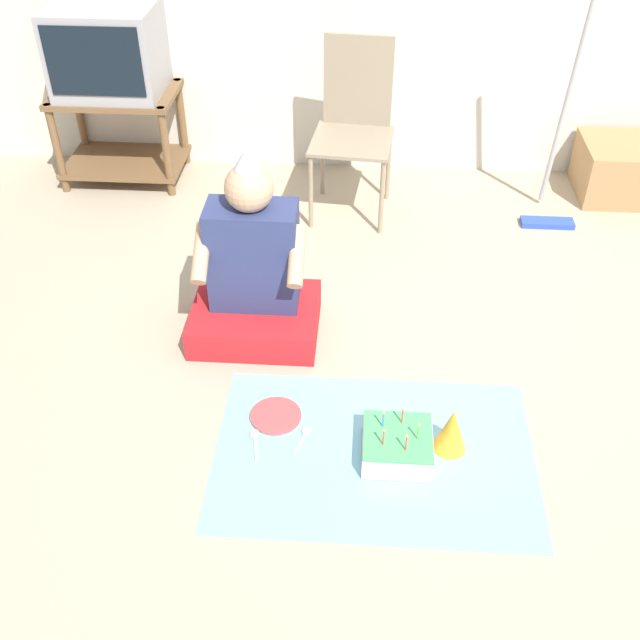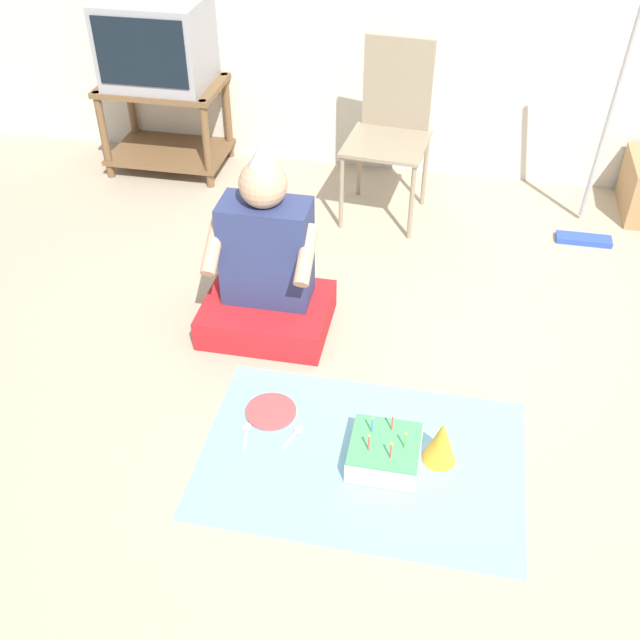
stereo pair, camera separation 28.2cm
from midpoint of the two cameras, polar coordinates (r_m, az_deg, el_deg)
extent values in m
plane|color=tan|center=(2.88, 10.08, -9.30)|extent=(16.00, 16.00, 0.00)
cube|color=brown|center=(4.53, -10.15, 17.15)|extent=(0.68, 0.47, 0.03)
cube|color=brown|center=(4.69, -9.59, 12.47)|extent=(0.68, 0.47, 0.02)
cylinder|color=brown|center=(4.57, -14.41, 13.39)|extent=(0.04, 0.04, 0.52)
cylinder|color=brown|center=(4.35, -6.75, 13.05)|extent=(0.04, 0.04, 0.52)
cylinder|color=brown|center=(4.91, -12.55, 15.42)|extent=(0.04, 0.04, 0.52)
cylinder|color=brown|center=(4.70, -5.30, 15.15)|extent=(0.04, 0.04, 0.52)
cube|color=#99999E|center=(4.45, -10.50, 20.08)|extent=(0.56, 0.45, 0.46)
cube|color=black|center=(4.25, -11.61, 19.26)|extent=(0.50, 0.01, 0.36)
cube|color=gray|center=(3.99, 7.17, 13.13)|extent=(0.45, 0.45, 0.02)
cube|color=gray|center=(4.07, 8.01, 17.32)|extent=(0.36, 0.05, 0.48)
cylinder|color=gray|center=(3.95, 3.71, 9.64)|extent=(0.02, 0.02, 0.42)
cylinder|color=gray|center=(3.89, 9.08, 8.78)|extent=(0.02, 0.02, 0.42)
cylinder|color=gray|center=(4.27, 4.95, 11.96)|extent=(0.02, 0.02, 0.42)
cylinder|color=gray|center=(4.22, 9.95, 11.18)|extent=(0.02, 0.02, 0.42)
cube|color=#2D4CB2|center=(4.20, 21.31, 5.68)|extent=(0.28, 0.09, 0.03)
cylinder|color=#B7B7BC|center=(4.01, 23.34, 14.47)|extent=(0.03, 0.26, 1.29)
cube|color=red|center=(3.30, -1.62, 0.34)|extent=(0.55, 0.44, 0.14)
cube|color=navy|center=(3.16, -1.54, 5.13)|extent=(0.37, 0.20, 0.46)
sphere|color=tan|center=(3.00, -1.64, 10.24)|extent=(0.20, 0.20, 0.20)
cone|color=silver|center=(2.94, -1.69, 12.45)|extent=(0.11, 0.11, 0.09)
cylinder|color=tan|center=(3.08, -5.52, 5.61)|extent=(0.06, 0.25, 0.20)
cylinder|color=tan|center=(3.00, 1.62, 4.86)|extent=(0.06, 0.25, 0.20)
cube|color=#7FC6E0|center=(2.80, 6.12, -10.53)|extent=(1.18, 0.80, 0.01)
cube|color=white|center=(2.77, 7.91, -10.11)|extent=(0.25, 0.25, 0.09)
cube|color=#4CB266|center=(2.73, 8.00, -9.45)|extent=(0.25, 0.25, 0.01)
cylinder|color=#66C666|center=(2.70, 9.52, -9.30)|extent=(0.01, 0.01, 0.07)
sphere|color=#FFCC4C|center=(2.67, 9.62, -8.68)|extent=(0.01, 0.01, 0.01)
cylinder|color=#EA4C4C|center=(2.75, 8.49, -7.99)|extent=(0.01, 0.01, 0.07)
sphere|color=#FFCC4C|center=(2.72, 8.57, -7.37)|extent=(0.01, 0.01, 0.01)
cylinder|color=#4C7FE5|center=(2.74, 6.98, -8.19)|extent=(0.01, 0.01, 0.07)
sphere|color=#FFCC4C|center=(2.71, 7.05, -7.57)|extent=(0.01, 0.01, 0.01)
cylinder|color=#EA4C4C|center=(2.68, 6.81, -9.52)|extent=(0.01, 0.01, 0.07)
sphere|color=#FFCC4C|center=(2.65, 6.87, -8.90)|extent=(0.01, 0.01, 0.01)
cylinder|color=#EA4C4C|center=(2.66, 8.50, -10.06)|extent=(0.01, 0.01, 0.07)
sphere|color=#FFCC4C|center=(2.63, 8.58, -9.45)|extent=(0.01, 0.01, 0.01)
cone|color=gold|center=(2.77, 12.16, -9.18)|extent=(0.12, 0.12, 0.19)
cylinder|color=#D84C4C|center=(2.94, -1.01, -7.09)|extent=(0.20, 0.20, 0.01)
ellipsoid|color=white|center=(2.87, 1.18, -8.45)|extent=(0.04, 0.05, 0.01)
cube|color=white|center=(2.83, 0.50, -9.40)|extent=(0.04, 0.10, 0.01)
ellipsoid|color=white|center=(2.88, -2.80, -8.28)|extent=(0.04, 0.05, 0.01)
cube|color=white|center=(2.84, -2.86, -9.36)|extent=(0.03, 0.10, 0.01)
camera|label=1|loc=(0.14, -87.14, 2.27)|focal=42.00mm
camera|label=2|loc=(0.14, 92.86, -2.27)|focal=42.00mm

